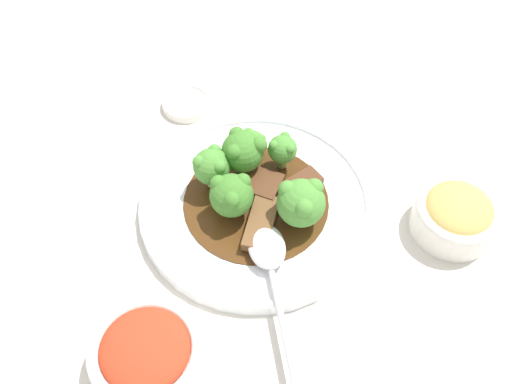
% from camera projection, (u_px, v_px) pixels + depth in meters
% --- Properties ---
extents(ground_plane, '(4.00, 4.00, 0.00)m').
position_uv_depth(ground_plane, '(256.00, 209.00, 0.70)').
color(ground_plane, silver).
extents(main_plate, '(0.27, 0.27, 0.02)m').
position_uv_depth(main_plate, '(256.00, 204.00, 0.69)').
color(main_plate, white).
rests_on(main_plate, ground_plane).
extents(beef_strip_0, '(0.05, 0.05, 0.01)m').
position_uv_depth(beef_strip_0, '(301.00, 184.00, 0.69)').
color(beef_strip_0, '#56331E').
rests_on(beef_strip_0, main_plate).
extents(beef_strip_1, '(0.06, 0.05, 0.01)m').
position_uv_depth(beef_strip_1, '(260.00, 183.00, 0.69)').
color(beef_strip_1, '#56331E').
rests_on(beef_strip_1, main_plate).
extents(beef_strip_2, '(0.04, 0.07, 0.01)m').
position_uv_depth(beef_strip_2, '(261.00, 223.00, 0.66)').
color(beef_strip_2, brown).
rests_on(beef_strip_2, main_plate).
extents(broccoli_floret_0, '(0.03, 0.03, 0.04)m').
position_uv_depth(broccoli_floret_0, '(252.00, 143.00, 0.70)').
color(broccoli_floret_0, '#8EB756').
rests_on(broccoli_floret_0, main_plate).
extents(broccoli_floret_1, '(0.05, 0.05, 0.05)m').
position_uv_depth(broccoli_floret_1, '(231.00, 195.00, 0.65)').
color(broccoli_floret_1, '#7FA84C').
rests_on(broccoli_floret_1, main_plate).
extents(broccoli_floret_2, '(0.04, 0.04, 0.05)m').
position_uv_depth(broccoli_floret_2, '(212.00, 166.00, 0.67)').
color(broccoli_floret_2, '#8EB756').
rests_on(broccoli_floret_2, main_plate).
extents(broccoli_floret_3, '(0.05, 0.05, 0.06)m').
position_uv_depth(broccoli_floret_3, '(243.00, 151.00, 0.68)').
color(broccoli_floret_3, '#8EB756').
rests_on(broccoli_floret_3, main_plate).
extents(broccoli_floret_4, '(0.05, 0.05, 0.06)m').
position_uv_depth(broccoli_floret_4, '(301.00, 202.00, 0.64)').
color(broccoli_floret_4, '#7FA84C').
rests_on(broccoli_floret_4, main_plate).
extents(broccoli_floret_5, '(0.03, 0.03, 0.05)m').
position_uv_depth(broccoli_floret_5, '(283.00, 149.00, 0.69)').
color(broccoli_floret_5, '#8EB756').
rests_on(broccoli_floret_5, main_plate).
extents(serving_spoon, '(0.08, 0.22, 0.01)m').
position_uv_depth(serving_spoon, '(270.00, 264.00, 0.63)').
color(serving_spoon, silver).
rests_on(serving_spoon, main_plate).
extents(side_bowl_kimchi, '(0.11, 0.11, 0.05)m').
position_uv_depth(side_bowl_kimchi, '(147.00, 355.00, 0.57)').
color(side_bowl_kimchi, white).
rests_on(side_bowl_kimchi, ground_plane).
extents(side_bowl_appetizer, '(0.09, 0.09, 0.05)m').
position_uv_depth(side_bowl_appetizer, '(456.00, 215.00, 0.66)').
color(side_bowl_appetizer, white).
rests_on(side_bowl_appetizer, ground_plane).
extents(sauce_dish, '(0.06, 0.06, 0.01)m').
position_uv_depth(sauce_dish, '(186.00, 103.00, 0.79)').
color(sauce_dish, white).
rests_on(sauce_dish, ground_plane).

